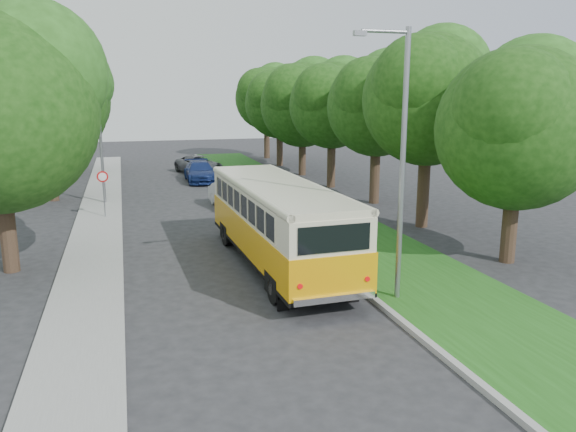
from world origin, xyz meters
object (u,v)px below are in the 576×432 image
object	(u,v)px
car_silver	(259,216)
car_white	(230,196)
lamppost_far	(98,132)
car_blue	(200,172)
lamppost_near	(400,158)
car_grey	(199,165)
vintage_bus	(278,225)

from	to	relation	value
car_silver	car_white	xyz separation A→B (m)	(-0.34, 5.52, -0.01)
lamppost_far	car_white	world-z (taller)	lamppost_far
car_white	car_blue	distance (m)	9.88
lamppost_far	car_blue	bearing A→B (deg)	46.66
lamppost_near	car_silver	bearing A→B (deg)	100.33
lamppost_far	car_white	distance (m)	8.16
car_silver	car_blue	xyz separation A→B (m)	(-0.64, 15.40, 0.04)
car_blue	car_grey	distance (m)	4.12
lamppost_far	vintage_bus	world-z (taller)	lamppost_far
lamppost_near	car_grey	size ratio (longest dim) A/B	1.58
lamppost_near	vintage_bus	bearing A→B (deg)	119.59
lamppost_near	lamppost_far	xyz separation A→B (m)	(-8.91, 18.50, -0.25)
lamppost_near	lamppost_far	distance (m)	20.53
lamppost_near	car_blue	distance (m)	25.72
lamppost_near	car_grey	xyz separation A→B (m)	(-1.97, 29.43, -3.67)
car_white	car_grey	xyz separation A→B (m)	(0.18, 13.96, 0.03)
lamppost_near	car_blue	bearing A→B (deg)	95.52
lamppost_near	car_blue	xyz separation A→B (m)	(-2.45, 25.34, -3.65)
car_white	lamppost_far	bearing A→B (deg)	149.42
car_silver	car_white	size ratio (longest dim) A/B	0.98
lamppost_near	car_grey	world-z (taller)	lamppost_near
car_silver	car_grey	xyz separation A→B (m)	(-0.16, 19.49, 0.02)
lamppost_near	car_blue	world-z (taller)	lamppost_near
lamppost_near	vintage_bus	xyz separation A→B (m)	(-2.47, 4.34, -2.79)
lamppost_far	lamppost_near	bearing A→B (deg)	-64.29
vintage_bus	car_blue	xyz separation A→B (m)	(0.02, 21.00, -0.86)
lamppost_near	car_white	distance (m)	16.05
vintage_bus	car_silver	bearing A→B (deg)	81.69
lamppost_near	vintage_bus	world-z (taller)	lamppost_near
car_white	car_grey	distance (m)	13.97
lamppost_far	vintage_bus	distance (m)	15.76
car_silver	car_grey	size ratio (longest dim) A/B	0.79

